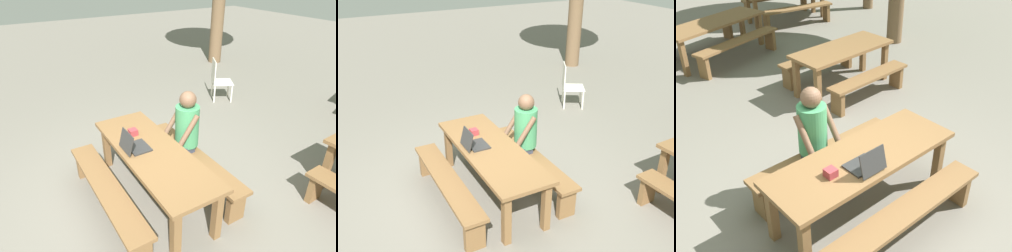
% 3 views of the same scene
% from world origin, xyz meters
% --- Properties ---
extents(ground_plane, '(30.00, 30.00, 0.00)m').
position_xyz_m(ground_plane, '(0.00, 0.00, 0.00)').
color(ground_plane, slate).
extents(picnic_table_front, '(2.12, 0.73, 0.72)m').
position_xyz_m(picnic_table_front, '(0.00, 0.00, 0.61)').
color(picnic_table_front, brown).
rests_on(picnic_table_front, ground).
extents(bench_near, '(1.96, 0.30, 0.44)m').
position_xyz_m(bench_near, '(0.00, -0.63, 0.34)').
color(bench_near, brown).
rests_on(bench_near, ground).
extents(bench_far, '(1.96, 0.30, 0.44)m').
position_xyz_m(bench_far, '(0.00, 0.63, 0.34)').
color(bench_far, brown).
rests_on(bench_far, ground).
extents(laptop, '(0.31, 0.32, 0.26)m').
position_xyz_m(laptop, '(-0.14, -0.18, 0.78)').
color(laptop, '#2D2D2D').
rests_on(laptop, picnic_table_front).
extents(small_pouch, '(0.11, 0.11, 0.08)m').
position_xyz_m(small_pouch, '(-0.46, -0.04, 0.76)').
color(small_pouch, '#993338').
rests_on(small_pouch, picnic_table_front).
extents(person_seated, '(0.43, 0.42, 1.30)m').
position_xyz_m(person_seated, '(-0.17, 0.60, 0.77)').
color(person_seated, '#333847').
rests_on(person_seated, ground).
extents(plastic_chair, '(0.60, 0.60, 0.91)m').
position_xyz_m(plastic_chair, '(-2.08, 2.79, 0.47)').
color(plastic_chair, silver).
rests_on(plastic_chair, ground).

